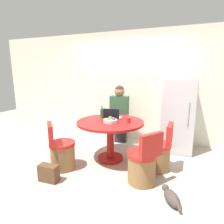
{
  "coord_description": "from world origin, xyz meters",
  "views": [
    {
      "loc": [
        1.03,
        -2.71,
        1.56
      ],
      "look_at": [
        0.03,
        0.34,
        0.9
      ],
      "focal_mm": 28.0,
      "sensor_mm": 36.0,
      "label": 1
    }
  ],
  "objects_px": {
    "person_seated": "(120,112)",
    "fruit_bowl": "(111,120)",
    "dining_table": "(110,130)",
    "chair_right_side": "(159,154)",
    "handbag": "(49,173)",
    "cat": "(171,197)",
    "refrigerator": "(177,115)",
    "chair_near_left_corner": "(62,153)",
    "laptop": "(113,117)",
    "bottle": "(102,113)",
    "chair_near_right_corner": "(143,165)"
  },
  "relations": [
    {
      "from": "fruit_bowl",
      "to": "laptop",
      "type": "bearing_deg",
      "value": 100.74
    },
    {
      "from": "chair_right_side",
      "to": "laptop",
      "type": "bearing_deg",
      "value": -101.34
    },
    {
      "from": "chair_near_right_corner",
      "to": "chair_near_left_corner",
      "type": "bearing_deg",
      "value": -50.17
    },
    {
      "from": "laptop",
      "to": "handbag",
      "type": "bearing_deg",
      "value": 61.31
    },
    {
      "from": "chair_near_left_corner",
      "to": "laptop",
      "type": "height_order",
      "value": "laptop"
    },
    {
      "from": "person_seated",
      "to": "fruit_bowl",
      "type": "distance_m",
      "value": 0.93
    },
    {
      "from": "dining_table",
      "to": "fruit_bowl",
      "type": "bearing_deg",
      "value": -69.18
    },
    {
      "from": "chair_near_right_corner",
      "to": "chair_right_side",
      "type": "bearing_deg",
      "value": -163.21
    },
    {
      "from": "handbag",
      "to": "bottle",
      "type": "bearing_deg",
      "value": 70.64
    },
    {
      "from": "chair_right_side",
      "to": "fruit_bowl",
      "type": "xyz_separation_m",
      "value": [
        -0.86,
        -0.0,
        0.51
      ]
    },
    {
      "from": "chair_right_side",
      "to": "cat",
      "type": "relative_size",
      "value": 2.14
    },
    {
      "from": "dining_table",
      "to": "handbag",
      "type": "distance_m",
      "value": 1.26
    },
    {
      "from": "chair_right_side",
      "to": "fruit_bowl",
      "type": "height_order",
      "value": "fruit_bowl"
    },
    {
      "from": "person_seated",
      "to": "handbag",
      "type": "height_order",
      "value": "person_seated"
    },
    {
      "from": "bottle",
      "to": "cat",
      "type": "xyz_separation_m",
      "value": [
        1.35,
        -1.1,
        -0.76
      ]
    },
    {
      "from": "bottle",
      "to": "handbag",
      "type": "relative_size",
      "value": 0.79
    },
    {
      "from": "chair_near_right_corner",
      "to": "refrigerator",
      "type": "bearing_deg",
      "value": -159.4
    },
    {
      "from": "bottle",
      "to": "handbag",
      "type": "xyz_separation_m",
      "value": [
        -0.41,
        -1.17,
        -0.72
      ]
    },
    {
      "from": "chair_right_side",
      "to": "chair_near_right_corner",
      "type": "xyz_separation_m",
      "value": [
        -0.2,
        -0.48,
        0.0
      ]
    },
    {
      "from": "person_seated",
      "to": "bottle",
      "type": "height_order",
      "value": "person_seated"
    },
    {
      "from": "dining_table",
      "to": "refrigerator",
      "type": "bearing_deg",
      "value": 36.14
    },
    {
      "from": "chair_near_left_corner",
      "to": "handbag",
      "type": "height_order",
      "value": "chair_near_left_corner"
    },
    {
      "from": "chair_near_left_corner",
      "to": "cat",
      "type": "relative_size",
      "value": 2.14
    },
    {
      "from": "chair_near_right_corner",
      "to": "laptop",
      "type": "distance_m",
      "value": 1.16
    },
    {
      "from": "cat",
      "to": "refrigerator",
      "type": "bearing_deg",
      "value": -31.77
    },
    {
      "from": "cat",
      "to": "dining_table",
      "type": "bearing_deg",
      "value": 21.64
    },
    {
      "from": "laptop",
      "to": "fruit_bowl",
      "type": "height_order",
      "value": "laptop"
    },
    {
      "from": "handbag",
      "to": "fruit_bowl",
      "type": "bearing_deg",
      "value": 51.85
    },
    {
      "from": "dining_table",
      "to": "cat",
      "type": "relative_size",
      "value": 3.25
    },
    {
      "from": "chair_near_right_corner",
      "to": "cat",
      "type": "relative_size",
      "value": 2.14
    },
    {
      "from": "refrigerator",
      "to": "bottle",
      "type": "bearing_deg",
      "value": -155.08
    },
    {
      "from": "bottle",
      "to": "laptop",
      "type": "bearing_deg",
      "value": -2.81
    },
    {
      "from": "chair_near_right_corner",
      "to": "bottle",
      "type": "distance_m",
      "value": 1.34
    },
    {
      "from": "person_seated",
      "to": "cat",
      "type": "bearing_deg",
      "value": 123.78
    },
    {
      "from": "fruit_bowl",
      "to": "handbag",
      "type": "distance_m",
      "value": 1.3
    },
    {
      "from": "dining_table",
      "to": "cat",
      "type": "bearing_deg",
      "value": -39.01
    },
    {
      "from": "cat",
      "to": "handbag",
      "type": "height_order",
      "value": "handbag"
    },
    {
      "from": "chair_right_side",
      "to": "refrigerator",
      "type": "bearing_deg",
      "value": 169.0
    },
    {
      "from": "chair_near_left_corner",
      "to": "chair_near_right_corner",
      "type": "distance_m",
      "value": 1.38
    },
    {
      "from": "chair_near_left_corner",
      "to": "chair_right_side",
      "type": "bearing_deg",
      "value": -113.04
    },
    {
      "from": "laptop",
      "to": "chair_right_side",
      "type": "bearing_deg",
      "value": 162.83
    },
    {
      "from": "dining_table",
      "to": "chair_right_side",
      "type": "height_order",
      "value": "chair_right_side"
    },
    {
      "from": "fruit_bowl",
      "to": "handbag",
      "type": "bearing_deg",
      "value": -128.15
    },
    {
      "from": "person_seated",
      "to": "handbag",
      "type": "xyz_separation_m",
      "value": [
        -0.6,
        -1.81,
        -0.63
      ]
    },
    {
      "from": "bottle",
      "to": "handbag",
      "type": "distance_m",
      "value": 1.44
    },
    {
      "from": "chair_near_left_corner",
      "to": "handbag",
      "type": "distance_m",
      "value": 0.42
    },
    {
      "from": "dining_table",
      "to": "chair_right_side",
      "type": "bearing_deg",
      "value": -5.83
    },
    {
      "from": "chair_near_left_corner",
      "to": "chair_right_side",
      "type": "relative_size",
      "value": 1.0
    },
    {
      "from": "refrigerator",
      "to": "fruit_bowl",
      "type": "distance_m",
      "value": 1.49
    },
    {
      "from": "chair_right_side",
      "to": "laptop",
      "type": "xyz_separation_m",
      "value": [
        -0.91,
        0.28,
        0.51
      ]
    }
  ]
}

